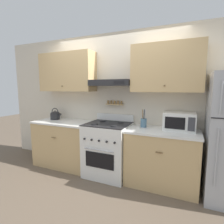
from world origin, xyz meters
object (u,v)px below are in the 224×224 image
at_px(stove_range, 108,149).
at_px(microwave, 179,121).
at_px(utensil_crock, 144,122).
at_px(tea_kettle, 55,115).

distance_m(stove_range, microwave, 1.29).
bearing_deg(utensil_crock, stove_range, -167.43).
relative_size(stove_range, tea_kettle, 4.15).
height_order(microwave, utensil_crock, utensil_crock).
height_order(tea_kettle, utensil_crock, utensil_crock).
bearing_deg(microwave, utensil_crock, -178.18).
relative_size(microwave, utensil_crock, 1.57).
xyz_separation_m(stove_range, tea_kettle, (-1.28, 0.13, 0.51)).
relative_size(stove_range, utensil_crock, 3.53).
bearing_deg(tea_kettle, utensil_crock, 0.00).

